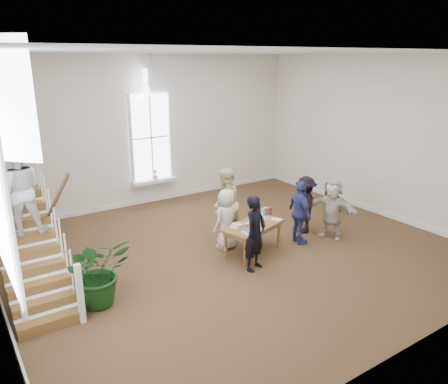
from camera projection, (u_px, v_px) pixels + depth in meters
ground at (234, 250)px, 10.38m from camera, size 10.00×10.00×0.00m
room_shell at (154, 190)px, 13.75m from camera, size 10.49×10.00×10.00m
staircase at (22, 212)px, 8.20m from camera, size 1.10×4.10×2.92m
library_table at (253, 228)px, 10.08m from camera, size 1.67×1.15×0.78m
police_officer at (255, 233)px, 9.25m from camera, size 0.71×0.60×1.66m
elderly_woman at (226, 219)px, 10.33m from camera, size 0.81×0.63×1.45m
person_yellow at (225, 204)px, 10.83m from camera, size 1.10×1.01×1.82m
woman_cluster_a at (300, 213)px, 10.58m from camera, size 0.59×0.99×1.58m
woman_cluster_b at (305, 205)px, 11.27m from camera, size 1.03×1.11×1.50m
woman_cluster_c at (332, 209)px, 10.90m from camera, size 0.91×1.50×1.54m
floor_plant at (98, 271)px, 7.97m from camera, size 1.22×1.07×1.31m
side_chair at (332, 195)px, 12.88m from camera, size 0.45×0.45×0.90m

